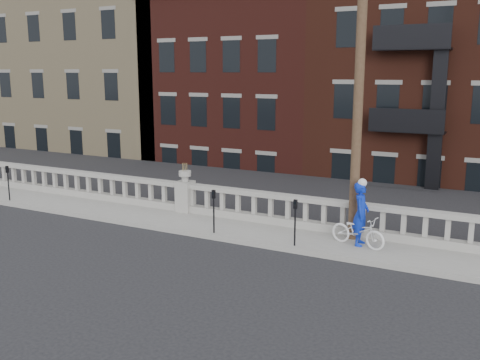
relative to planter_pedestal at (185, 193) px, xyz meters
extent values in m
plane|color=black|center=(0.00, -3.95, -0.83)|extent=(120.00, 120.00, 0.00)
cube|color=gray|center=(0.00, -0.95, -0.76)|extent=(32.00, 2.20, 0.15)
cube|color=gray|center=(0.00, 0.00, -0.56)|extent=(28.00, 0.34, 0.25)
cube|color=gray|center=(0.00, 0.00, 0.27)|extent=(28.00, 0.34, 0.16)
cube|color=gray|center=(0.00, 0.00, -0.13)|extent=(0.55, 0.55, 1.10)
cylinder|color=gray|center=(0.00, 0.00, 0.52)|extent=(0.24, 0.24, 0.20)
cylinder|color=gray|center=(0.00, 0.00, 0.70)|extent=(0.44, 0.44, 0.18)
cube|color=#605E59|center=(0.00, 0.35, -3.26)|extent=(36.00, 0.50, 5.15)
cube|color=black|center=(0.00, 22.00, -6.08)|extent=(80.00, 44.00, 0.50)
cube|color=#595651|center=(-2.00, 4.50, -3.83)|extent=(16.00, 7.00, 4.00)
cube|color=tan|center=(-17.00, 17.00, 4.17)|extent=(18.00, 16.00, 20.00)
cube|color=#3F1612|center=(-4.00, 16.00, 1.17)|extent=(10.00, 14.00, 14.00)
cube|color=black|center=(-4.00, 16.00, 8.32)|extent=(10.30, 14.30, 0.30)
cube|color=#3D1910|center=(6.00, 16.00, 1.92)|extent=(10.00, 14.00, 15.50)
cylinder|color=#422D1E|center=(6.20, -0.35, 4.32)|extent=(0.28, 0.28, 10.00)
cylinder|color=black|center=(-6.97, -1.80, -0.13)|extent=(0.05, 0.05, 1.10)
cube|color=black|center=(-6.97, -1.80, 0.55)|extent=(0.10, 0.08, 0.26)
cube|color=black|center=(-6.97, -1.85, 0.59)|extent=(0.06, 0.01, 0.08)
cylinder|color=black|center=(2.23, -1.80, -0.13)|extent=(0.05, 0.05, 1.10)
cube|color=black|center=(2.23, -1.80, 0.55)|extent=(0.10, 0.08, 0.26)
cube|color=black|center=(2.23, -1.85, 0.59)|extent=(0.06, 0.01, 0.08)
cylinder|color=black|center=(4.92, -1.80, -0.13)|extent=(0.05, 0.05, 1.10)
cube|color=black|center=(4.92, -1.80, 0.55)|extent=(0.10, 0.08, 0.26)
cube|color=black|center=(4.92, -1.85, 0.59)|extent=(0.06, 0.01, 0.08)
imported|color=white|center=(6.53, -0.99, -0.24)|extent=(1.78, 1.01, 0.89)
imported|color=#0B27B1|center=(6.55, -0.84, 0.24)|extent=(0.49, 0.71, 1.85)
camera|label=1|loc=(10.33, -15.56, 4.24)|focal=40.00mm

